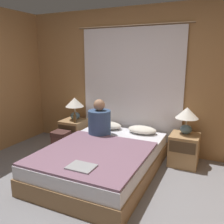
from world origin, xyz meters
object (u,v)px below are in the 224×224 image
lamp_right (187,116)px  person_left_in_bed (99,121)px  laptop_on_bed (81,167)px  backpack_on_floor (61,141)px  lamp_left (75,105)px  pillow_right (142,130)px  nightstand_right (184,150)px  nightstand_left (74,132)px  pillow_left (108,125)px  beer_bottle_on_left_stand (75,118)px  bed (103,160)px

lamp_right → person_left_in_bed: 1.39m
laptop_on_bed → backpack_on_floor: size_ratio=0.80×
backpack_on_floor → lamp_left: bearing=90.7°
laptop_on_bed → pillow_right: bearing=82.3°
nightstand_right → person_left_in_bed: person_left_in_bed is taller
nightstand_left → lamp_left: 0.54m
pillow_right → laptop_on_bed: size_ratio=1.58×
backpack_on_floor → pillow_left: bearing=33.7°
pillow_left → backpack_on_floor: 0.88m
pillow_left → backpack_on_floor: pillow_left is taller
nightstand_left → backpack_on_floor: bearing=-89.2°
lamp_left → beer_bottle_on_left_stand: (0.12, -0.19, -0.21)m
laptop_on_bed → beer_bottle_on_left_stand: bearing=126.0°
pillow_right → person_left_in_bed: size_ratio=0.82×
nightstand_left → lamp_left: (0.00, 0.06, 0.53)m
lamp_left → person_left_in_bed: 0.83m
lamp_right → nightstand_left: bearing=-178.3°
lamp_left → pillow_right: bearing=-0.1°
nightstand_left → person_left_in_bed: bearing=-23.4°
nightstand_right → backpack_on_floor: nightstand_right is taller
nightstand_left → lamp_right: lamp_right is taller
nightstand_left → lamp_right: 2.13m
nightstand_right → laptop_on_bed: nightstand_right is taller
nightstand_right → person_left_in_bed: 1.42m
bed → pillow_right: pillow_right is taller
bed → pillow_right: bearing=69.1°
lamp_right → person_left_in_bed: bearing=-164.1°
lamp_right → laptop_on_bed: lamp_right is taller
beer_bottle_on_left_stand → backpack_on_floor: (-0.12, -0.29, -0.35)m
bed → beer_bottle_on_left_stand: 1.18m
bed → nightstand_left: (-1.03, 0.78, 0.05)m
bed → pillow_right: (0.32, 0.83, 0.26)m
nightstand_right → pillow_left: (-1.35, 0.06, 0.22)m
person_left_in_bed → beer_bottle_on_left_stand: (-0.61, 0.19, -0.07)m
nightstand_right → lamp_right: (0.00, 0.06, 0.53)m
lamp_left → person_left_in_bed: person_left_in_bed is taller
lamp_right → pillow_left: size_ratio=0.86×
pillow_left → backpack_on_floor: (-0.71, -0.47, -0.24)m
person_left_in_bed → backpack_on_floor: person_left_in_bed is taller
lamp_right → person_left_in_bed: (-1.33, -0.38, -0.14)m
lamp_right → pillow_right: (-0.71, -0.00, -0.32)m
nightstand_right → lamp_right: 0.54m
lamp_left → person_left_in_bed: (0.73, -0.38, -0.14)m
nightstand_right → lamp_right: lamp_right is taller
bed → nightstand_left: size_ratio=4.19×
pillow_right → nightstand_right: bearing=-4.7°
pillow_left → pillow_right: size_ratio=1.00×
nightstand_right → person_left_in_bed: (-1.33, -0.32, 0.39)m
nightstand_left → beer_bottle_on_left_stand: beer_bottle_on_left_stand is taller
backpack_on_floor → beer_bottle_on_left_stand: bearing=68.1°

